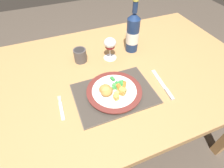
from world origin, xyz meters
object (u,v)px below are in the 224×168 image
at_px(dining_table, 110,82).
at_px(dinner_plate, 114,91).
at_px(table_knife, 164,86).
at_px(bottle, 133,33).
at_px(fork, 61,109).
at_px(drinking_cup, 80,55).
at_px(wine_glass, 110,44).

relative_size(dining_table, dinner_plate, 6.04).
relative_size(table_knife, bottle, 0.71).
relative_size(fork, table_knife, 0.65).
relative_size(table_knife, drinking_cup, 2.81).
relative_size(dinner_plate, drinking_cup, 3.43).
xyz_separation_m(fork, wine_glass, (0.33, 0.26, 0.09)).
distance_m(dinner_plate, wine_glass, 0.29).
distance_m(fork, wine_glass, 0.44).
xyz_separation_m(wine_glass, bottle, (0.15, 0.03, 0.02)).
xyz_separation_m(table_knife, bottle, (-0.01, 0.34, 0.11)).
xyz_separation_m(dinner_plate, fork, (-0.25, 0.00, -0.01)).
distance_m(dinner_plate, table_knife, 0.25).
height_order(dinner_plate, bottle, bottle).
distance_m(dining_table, drinking_cup, 0.23).
height_order(dinner_plate, wine_glass, wine_glass).
height_order(wine_glass, bottle, bottle).
relative_size(dinner_plate, table_knife, 1.22).
height_order(wine_glass, drinking_cup, wine_glass).
bearing_deg(dinner_plate, bottle, 51.51).
bearing_deg(drinking_cup, bottle, -1.62).
height_order(dinner_plate, drinking_cup, drinking_cup).
relative_size(dinner_plate, fork, 1.87).
bearing_deg(table_knife, bottle, 92.00).
bearing_deg(dinner_plate, dining_table, 76.99).
bearing_deg(table_knife, dinner_plate, 168.61).
height_order(fork, table_knife, table_knife).
relative_size(bottle, drinking_cup, 3.98).
height_order(dining_table, dinner_plate, dinner_plate).
bearing_deg(dining_table, dinner_plate, -103.01).
relative_size(fork, bottle, 0.46).
bearing_deg(drinking_cup, fork, -119.06).
bearing_deg(wine_glass, table_knife, -62.50).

